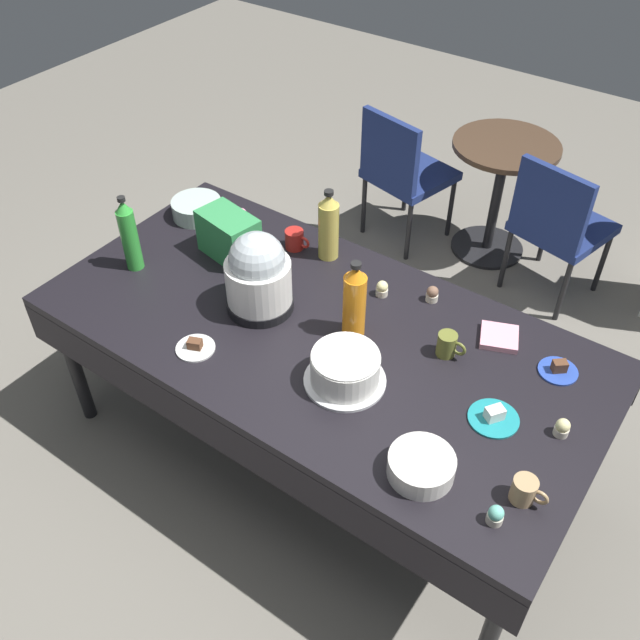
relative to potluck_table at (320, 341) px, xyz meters
name	(u,v)px	position (x,y,z in m)	size (l,w,h in m)	color
ground	(320,449)	(0.00, 0.00, -0.69)	(9.00, 9.00, 0.00)	slate
potluck_table	(320,341)	(0.00, 0.00, 0.00)	(2.20, 1.10, 0.75)	black
frosted_layer_cake	(345,369)	(0.23, -0.17, 0.13)	(0.30, 0.30, 0.13)	silver
slow_cooker	(258,275)	(-0.27, -0.03, 0.22)	(0.27, 0.27, 0.35)	black
glass_salad_bowl	(197,208)	(-0.92, 0.31, 0.10)	(0.23, 0.23, 0.08)	#B2C6BC
ceramic_snack_bowl	(421,466)	(0.64, -0.36, 0.10)	(0.21, 0.21, 0.08)	silver
dessert_plate_cobalt	(558,369)	(0.83, 0.32, 0.07)	(0.14, 0.14, 0.05)	#2D4CB2
dessert_plate_white	(195,347)	(-0.32, -0.36, 0.07)	(0.15, 0.15, 0.04)	white
dessert_plate_teal	(494,417)	(0.74, -0.02, 0.07)	(0.17, 0.17, 0.05)	teal
cupcake_vanilla	(562,428)	(0.95, 0.05, 0.09)	(0.05, 0.05, 0.07)	beige
cupcake_cocoa	(496,515)	(0.91, -0.38, 0.09)	(0.05, 0.05, 0.07)	beige
cupcake_mint	(432,294)	(0.27, 0.41, 0.09)	(0.05, 0.05, 0.07)	beige
cupcake_lemon	(242,215)	(-0.72, 0.39, 0.09)	(0.05, 0.05, 0.07)	beige
cupcake_rose	(382,289)	(0.08, 0.32, 0.09)	(0.05, 0.05, 0.07)	beige
soda_bottle_ginger_ale	(329,227)	(-0.25, 0.41, 0.21)	(0.09, 0.09, 0.33)	gold
soda_bottle_orange_juice	(354,301)	(0.11, 0.06, 0.22)	(0.09, 0.09, 0.33)	orange
soda_bottle_lime_soda	(129,235)	(-0.87, -0.13, 0.22)	(0.07, 0.07, 0.35)	green
coffee_mug_olive	(448,345)	(0.46, 0.16, 0.11)	(0.11, 0.07, 0.09)	olive
coffee_mug_red	(295,239)	(-0.40, 0.37, 0.11)	(0.12, 0.08, 0.09)	#B2231E
coffee_mug_tan	(525,490)	(0.95, -0.26, 0.11)	(0.12, 0.08, 0.09)	tan
soda_carton	(229,235)	(-0.60, 0.17, 0.16)	(0.26, 0.16, 0.20)	#338C4C
paper_napkin_stack	(499,337)	(0.59, 0.35, 0.07)	(0.14, 0.14, 0.02)	pink
maroon_chair_left	(403,169)	(-0.57, 1.63, -0.20)	(0.53, 0.53, 0.85)	navy
maroon_chair_right	(558,222)	(0.38, 1.63, -0.20)	(0.53, 0.53, 0.85)	navy
round_cafe_table	(500,178)	(-0.05, 1.86, -0.19)	(0.60, 0.60, 0.72)	#473323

